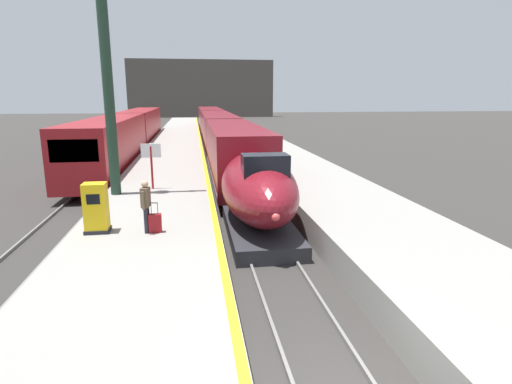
{
  "coord_description": "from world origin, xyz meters",
  "views": [
    {
      "loc": [
        -2.43,
        -6.04,
        5.32
      ],
      "look_at": [
        -0.17,
        9.01,
        1.8
      ],
      "focal_mm": 29.3,
      "sensor_mm": 36.0,
      "label": 1
    }
  ],
  "objects_px": {
    "highspeed_train_main": "(219,132)",
    "ticket_machine_yellow": "(96,210)",
    "passenger_near_edge": "(146,202)",
    "station_column_mid": "(106,57)",
    "departure_info_board": "(151,157)",
    "rolling_suitcase": "(155,223)",
    "regional_train_adjacent": "(129,132)"
  },
  "relations": [
    {
      "from": "passenger_near_edge",
      "to": "ticket_machine_yellow",
      "type": "distance_m",
      "value": 1.62
    },
    {
      "from": "highspeed_train_main",
      "to": "station_column_mid",
      "type": "bearing_deg",
      "value": -105.59
    },
    {
      "from": "departure_info_board",
      "to": "ticket_machine_yellow",
      "type": "bearing_deg",
      "value": -100.48
    },
    {
      "from": "passenger_near_edge",
      "to": "ticket_machine_yellow",
      "type": "height_order",
      "value": "passenger_near_edge"
    },
    {
      "from": "passenger_near_edge",
      "to": "rolling_suitcase",
      "type": "xyz_separation_m",
      "value": [
        0.25,
        -0.03,
        -0.69
      ]
    },
    {
      "from": "highspeed_train_main",
      "to": "regional_train_adjacent",
      "type": "distance_m",
      "value": 8.15
    },
    {
      "from": "highspeed_train_main",
      "to": "ticket_machine_yellow",
      "type": "height_order",
      "value": "highspeed_train_main"
    },
    {
      "from": "regional_train_adjacent",
      "to": "ticket_machine_yellow",
      "type": "relative_size",
      "value": 22.87
    },
    {
      "from": "passenger_near_edge",
      "to": "station_column_mid",
      "type": "bearing_deg",
      "value": 108.69
    },
    {
      "from": "highspeed_train_main",
      "to": "departure_info_board",
      "type": "distance_m",
      "value": 20.75
    },
    {
      "from": "departure_info_board",
      "to": "regional_train_adjacent",
      "type": "bearing_deg",
      "value": 100.85
    },
    {
      "from": "rolling_suitcase",
      "to": "ticket_machine_yellow",
      "type": "bearing_deg",
      "value": 170.94
    },
    {
      "from": "passenger_near_edge",
      "to": "rolling_suitcase",
      "type": "distance_m",
      "value": 0.73
    },
    {
      "from": "regional_train_adjacent",
      "to": "rolling_suitcase",
      "type": "relative_size",
      "value": 37.27
    },
    {
      "from": "highspeed_train_main",
      "to": "ticket_machine_yellow",
      "type": "xyz_separation_m",
      "value": [
        -5.55,
        -26.57,
        -0.16
      ]
    },
    {
      "from": "regional_train_adjacent",
      "to": "station_column_mid",
      "type": "height_order",
      "value": "station_column_mid"
    },
    {
      "from": "station_column_mid",
      "to": "ticket_machine_yellow",
      "type": "bearing_deg",
      "value": -86.31
    },
    {
      "from": "ticket_machine_yellow",
      "to": "departure_info_board",
      "type": "height_order",
      "value": "departure_info_board"
    },
    {
      "from": "station_column_mid",
      "to": "departure_info_board",
      "type": "bearing_deg",
      "value": 30.05
    },
    {
      "from": "regional_train_adjacent",
      "to": "departure_info_board",
      "type": "relative_size",
      "value": 17.26
    },
    {
      "from": "rolling_suitcase",
      "to": "departure_info_board",
      "type": "xyz_separation_m",
      "value": [
        -0.66,
        6.59,
        1.2
      ]
    },
    {
      "from": "rolling_suitcase",
      "to": "ticket_machine_yellow",
      "type": "relative_size",
      "value": 0.61
    },
    {
      "from": "highspeed_train_main",
      "to": "regional_train_adjacent",
      "type": "height_order",
      "value": "regional_train_adjacent"
    },
    {
      "from": "highspeed_train_main",
      "to": "rolling_suitcase",
      "type": "height_order",
      "value": "highspeed_train_main"
    },
    {
      "from": "ticket_machine_yellow",
      "to": "departure_info_board",
      "type": "xyz_separation_m",
      "value": [
        1.17,
        6.3,
        0.77
      ]
    },
    {
      "from": "ticket_machine_yellow",
      "to": "highspeed_train_main",
      "type": "bearing_deg",
      "value": 78.2
    },
    {
      "from": "regional_train_adjacent",
      "to": "passenger_near_edge",
      "type": "xyz_separation_m",
      "value": [
        4.12,
        -25.94,
        -0.09
      ]
    },
    {
      "from": "station_column_mid",
      "to": "ticket_machine_yellow",
      "type": "relative_size",
      "value": 6.11
    },
    {
      "from": "station_column_mid",
      "to": "rolling_suitcase",
      "type": "relative_size",
      "value": 9.96
    },
    {
      "from": "regional_train_adjacent",
      "to": "departure_info_board",
      "type": "height_order",
      "value": "regional_train_adjacent"
    },
    {
      "from": "passenger_near_edge",
      "to": "highspeed_train_main",
      "type": "bearing_deg",
      "value": 81.57
    },
    {
      "from": "station_column_mid",
      "to": "departure_info_board",
      "type": "relative_size",
      "value": 4.62
    }
  ]
}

